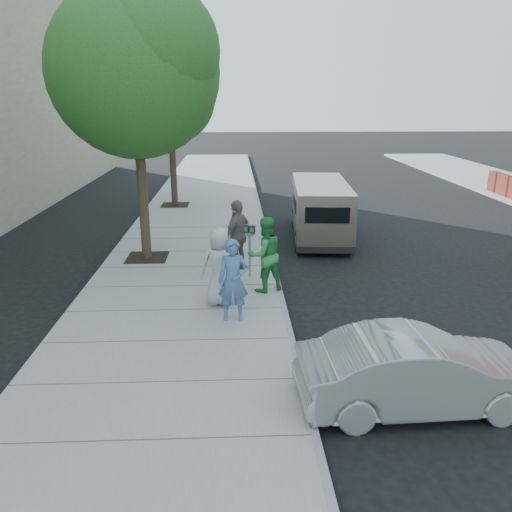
# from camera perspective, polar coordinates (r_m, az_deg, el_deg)

# --- Properties ---
(ground) EXTENTS (120.00, 120.00, 0.00)m
(ground) POSITION_cam_1_polar(r_m,az_deg,el_deg) (12.87, -3.84, -3.95)
(ground) COLOR black
(ground) RESTS_ON ground
(sidewalk) EXTENTS (5.00, 60.00, 0.15)m
(sidewalk) POSITION_cam_1_polar(r_m,az_deg,el_deg) (12.90, -8.30, -3.68)
(sidewalk) COLOR gray
(sidewalk) RESTS_ON ground
(curb_face) EXTENTS (0.12, 60.00, 0.16)m
(curb_face) POSITION_cam_1_polar(r_m,az_deg,el_deg) (12.88, 2.58, -3.54)
(curb_face) COLOR gray
(curb_face) RESTS_ON ground
(tree_near) EXTENTS (4.62, 4.60, 7.53)m
(tree_near) POSITION_cam_1_polar(r_m,az_deg,el_deg) (14.60, -13.60, 20.42)
(tree_near) COLOR black
(tree_near) RESTS_ON sidewalk
(tree_far) EXTENTS (3.92, 3.80, 6.49)m
(tree_far) POSITION_cam_1_polar(r_m,az_deg,el_deg) (22.10, -9.74, 17.87)
(tree_far) COLOR black
(tree_far) RESTS_ON sidewalk
(parking_meter) EXTENTS (0.31, 0.20, 1.42)m
(parking_meter) POSITION_cam_1_polar(r_m,az_deg,el_deg) (13.09, -0.74, 1.91)
(parking_meter) COLOR gray
(parking_meter) RESTS_ON sidewalk
(van) EXTENTS (2.17, 5.39, 1.95)m
(van) POSITION_cam_1_polar(r_m,az_deg,el_deg) (17.54, 7.32, 5.39)
(van) COLOR tan
(van) RESTS_ON ground
(sedan) EXTENTS (3.88, 1.51, 1.26)m
(sedan) POSITION_cam_1_polar(r_m,az_deg,el_deg) (8.44, 18.14, -12.45)
(sedan) COLOR #9DA0A4
(sedan) RESTS_ON ground
(person_officer) EXTENTS (0.66, 0.43, 1.79)m
(person_officer) POSITION_cam_1_polar(r_m,az_deg,el_deg) (10.56, -2.61, -2.81)
(person_officer) COLOR #4A6B9E
(person_officer) RESTS_ON sidewalk
(person_green_shirt) EXTENTS (1.12, 1.01, 1.87)m
(person_green_shirt) POSITION_cam_1_polar(r_m,az_deg,el_deg) (12.14, 1.01, 0.18)
(person_green_shirt) COLOR #2D8B42
(person_green_shirt) RESTS_ON sidewalk
(person_gray_shirt) EXTENTS (0.96, 0.69, 1.83)m
(person_gray_shirt) POSITION_cam_1_polar(r_m,az_deg,el_deg) (11.38, -4.14, -1.19)
(person_gray_shirt) COLOR #B0B0B3
(person_gray_shirt) RESTS_ON sidewalk
(person_striped_polo) EXTENTS (1.04, 1.24, 1.98)m
(person_striped_polo) POSITION_cam_1_polar(r_m,az_deg,el_deg) (13.60, -2.08, 2.34)
(person_striped_polo) COLOR slate
(person_striped_polo) RESTS_ON sidewalk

